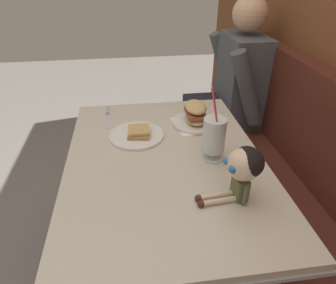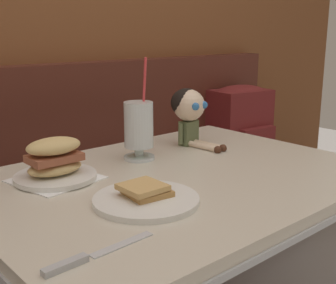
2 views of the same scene
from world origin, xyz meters
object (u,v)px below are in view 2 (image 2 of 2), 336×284
Objects in this scene: butter_knife at (82,259)px; sandwich_plate at (55,163)px; seated_doll at (189,108)px; milkshake_glass at (139,128)px; toast_plate at (146,198)px; backpack at (240,122)px.

sandwich_plate is at bearing 67.93° from butter_knife.
milkshake_glass is at bearing -173.21° from seated_doll.
butter_knife is at bearing -150.86° from toast_plate.
toast_plate is 1.39m from backpack.
sandwich_plate is at bearing -178.23° from milkshake_glass.
backpack is (0.75, 0.38, -0.21)m from seated_doll.
milkshake_glass reaches higher than seated_doll.
sandwich_plate is (-0.29, -0.01, -0.05)m from milkshake_glass.
milkshake_glass is 0.30m from sandwich_plate.
seated_doll is at bearing 33.51° from butter_knife.
backpack reaches higher than butter_knife.
milkshake_glass is 0.65m from butter_knife.
milkshake_glass is (0.21, 0.30, 0.09)m from toast_plate.
toast_plate reaches higher than butter_knife.
sandwich_plate is 1.35m from backpack.
toast_plate is at bearing 29.14° from butter_knife.
seated_doll is (0.71, 0.47, 0.12)m from butter_knife.
butter_knife is at bearing -136.67° from milkshake_glass.
toast_plate is at bearing -144.19° from seated_doll.
butter_knife is 1.06× the size of seated_doll.
toast_plate is at bearing -74.28° from sandwich_plate.
seated_doll is 0.55× the size of backpack.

